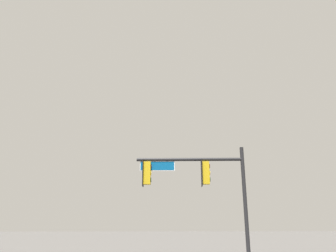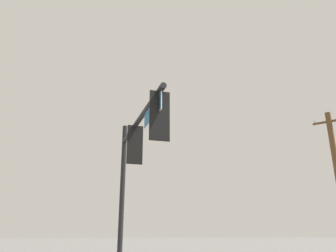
% 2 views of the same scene
% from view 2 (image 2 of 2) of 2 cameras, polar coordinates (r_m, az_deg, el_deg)
% --- Properties ---
extents(signal_pole_near, '(5.28, 0.97, 5.77)m').
position_cam_2_polar(signal_pole_near, '(10.40, -5.53, -4.50)').
color(signal_pole_near, black).
rests_on(signal_pole_near, ground_plane).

